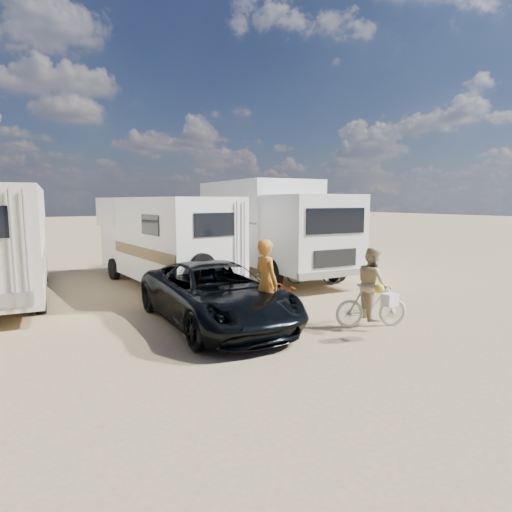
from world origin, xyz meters
TOP-DOWN VIEW (x-y plane):
  - ground at (0.00, 0.00)m, footprint 140.00×140.00m
  - rv_main at (-0.47, 6.69)m, footprint 2.45×6.75m
  - box_truck at (3.60, 6.52)m, footprint 3.42×7.83m
  - dark_suv at (-1.02, 1.93)m, footprint 2.51×4.98m
  - bike_man at (-0.46, 0.79)m, footprint 1.83×0.64m
  - bike_woman at (1.70, -0.06)m, footprint 1.63×1.06m
  - rider_man at (-0.46, 0.79)m, footprint 0.43×0.65m
  - rider_woman at (1.70, -0.06)m, footprint 0.84×0.93m
  - bike_parked at (3.70, 4.24)m, footprint 1.76×1.56m
  - cooler at (0.30, 3.20)m, footprint 0.68×0.54m
  - crate at (1.44, 4.41)m, footprint 0.65×0.65m

SIDE VIEW (x-z plane):
  - ground at x=0.00m, z-range 0.00..0.00m
  - crate at x=1.44m, z-range 0.00..0.40m
  - cooler at x=0.30m, z-range 0.00..0.49m
  - bike_parked at x=3.70m, z-range 0.00..0.92m
  - bike_woman at x=1.70m, z-range 0.00..0.95m
  - bike_man at x=-0.46m, z-range 0.00..0.96m
  - dark_suv at x=-1.02m, z-range 0.00..1.35m
  - rider_woman at x=1.70m, z-range 0.00..1.55m
  - rider_man at x=-0.46m, z-range 0.00..1.77m
  - rv_main at x=-0.47m, z-range 0.00..2.80m
  - box_truck at x=3.60m, z-range 0.00..3.42m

